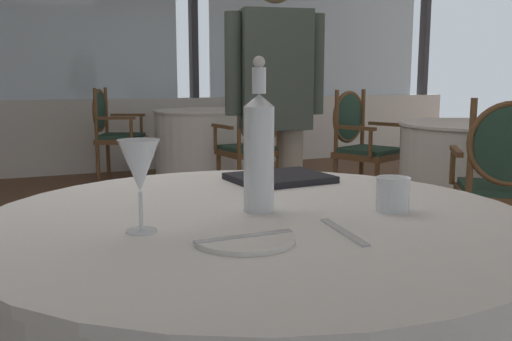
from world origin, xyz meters
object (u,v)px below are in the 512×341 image
(dining_chair_1_0, at_px, (252,142))
(dining_chair_2_0, at_px, (505,173))
(dining_chair_2_2, at_px, (360,139))
(menu_book, at_px, (280,178))
(side_plate, at_px, (244,239))
(dining_chair_1_2, at_px, (112,128))
(water_tumbler, at_px, (393,194))
(dining_chair_1_1, at_px, (253,124))
(wine_glass, at_px, (139,168))
(diner_person_0, at_px, (275,103))
(water_bottle, at_px, (259,149))

(dining_chair_1_0, distance_m, dining_chair_2_0, 2.38)
(dining_chair_1_0, distance_m, dining_chair_2_2, 0.96)
(menu_book, height_order, dining_chair_2_2, dining_chair_2_2)
(side_plate, bearing_deg, dining_chair_1_0, 66.33)
(dining_chair_1_2, bearing_deg, side_plate, -72.95)
(water_tumbler, relative_size, menu_book, 0.29)
(menu_book, distance_m, dining_chair_1_1, 4.96)
(dining_chair_2_2, bearing_deg, side_plate, -60.82)
(wine_glass, relative_size, dining_chair_2_0, 0.20)
(water_tumbler, distance_m, dining_chair_1_2, 4.87)
(dining_chair_2_0, height_order, dining_chair_2_2, dining_chair_2_2)
(side_plate, relative_size, dining_chair_1_0, 0.22)
(dining_chair_1_1, distance_m, dining_chair_2_2, 2.15)
(wine_glass, relative_size, dining_chair_2_2, 0.19)
(dining_chair_1_0, relative_size, diner_person_0, 0.53)
(water_bottle, bearing_deg, dining_chair_1_0, 66.79)
(menu_book, xyz_separation_m, dining_chair_1_0, (1.23, 3.04, -0.25))
(wine_glass, height_order, dining_chair_2_0, dining_chair_2_0)
(side_plate, bearing_deg, dining_chair_1_2, 83.33)
(dining_chair_1_0, height_order, dining_chair_1_2, dining_chair_1_2)
(dining_chair_1_0, height_order, dining_chair_2_0, dining_chair_2_0)
(side_plate, distance_m, water_bottle, 0.30)
(dining_chair_1_1, height_order, dining_chair_2_0, dining_chair_2_0)
(water_tumbler, height_order, menu_book, water_tumbler)
(dining_chair_2_0, bearing_deg, dining_chair_2_2, 29.95)
(water_tumbler, xyz_separation_m, dining_chair_2_2, (1.88, 2.89, -0.23))
(side_plate, height_order, diner_person_0, diner_person_0)
(side_plate, distance_m, dining_chair_1_0, 3.94)
(dining_chair_1_2, bearing_deg, water_bottle, -71.70)
(side_plate, distance_m, dining_chair_1_2, 5.00)
(dining_chair_1_2, relative_size, dining_chair_2_2, 1.00)
(dining_chair_1_2, relative_size, dining_chair_2_0, 1.01)
(water_bottle, distance_m, dining_chair_2_0, 2.26)
(dining_chair_1_0, xyz_separation_m, dining_chair_2_0, (0.52, -2.33, 0.04))
(side_plate, height_order, dining_chair_1_1, dining_chair_1_1)
(diner_person_0, bearing_deg, dining_chair_2_0, 82.52)
(water_bottle, xyz_separation_m, wine_glass, (-0.30, -0.07, -0.01))
(water_tumbler, relative_size, dining_chair_2_2, 0.08)
(water_tumbler, xyz_separation_m, dining_chair_1_2, (0.16, 4.86, -0.23))
(menu_book, bearing_deg, side_plate, -125.49)
(side_plate, xyz_separation_m, dining_chair_2_2, (2.31, 2.99, -0.19))
(menu_book, height_order, dining_chair_2_0, dining_chair_2_0)
(side_plate, relative_size, dining_chair_1_2, 0.20)
(dining_chair_1_1, relative_size, dining_chair_2_0, 0.94)
(water_tumbler, distance_m, dining_chair_2_0, 2.07)
(water_tumbler, height_order, dining_chair_1_2, dining_chair_1_2)
(wine_glass, xyz_separation_m, menu_book, (0.52, 0.41, -0.12))
(dining_chair_2_0, distance_m, diner_person_0, 1.35)
(dining_chair_1_2, distance_m, dining_chair_2_2, 2.62)
(side_plate, relative_size, dining_chair_1_1, 0.22)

